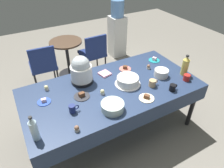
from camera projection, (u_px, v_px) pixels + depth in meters
The scene contains 26 objects.
ground at pixel (112, 128), 2.97m from camera, with size 9.00×9.00×0.00m, color slate.
potluck_table at pixel (112, 91), 2.57m from camera, with size 2.20×1.10×0.75m.
frosted_layer_cake at pixel (128, 81), 2.55m from camera, with size 0.33×0.33×0.11m.
slow_cooker at pixel (81, 70), 2.52m from camera, with size 0.28×0.28×0.37m.
glass_salad_bowl at pixel (113, 106), 2.18m from camera, with size 0.25×0.25×0.09m, color #B2C6BC.
ceramic_snack_bowl at pixel (161, 73), 2.70m from camera, with size 0.19×0.19×0.10m, color silver.
dessert_plate_cobalt at pixel (44, 101), 2.30m from camera, with size 0.15×0.15×0.05m.
dessert_plate_coral at pixel (125, 68), 2.87m from camera, with size 0.17×0.17×0.05m.
dessert_plate_charcoal at pixel (82, 96), 2.37m from camera, with size 0.19×0.19×0.06m.
dessert_plate_teal at pixel (154, 60), 3.07m from camera, with size 0.17×0.17×0.05m.
dessert_plate_cream at pixel (147, 98), 2.35m from camera, with size 0.18×0.18×0.05m.
cupcake_mint at pixel (77, 129), 1.94m from camera, with size 0.05×0.05×0.07m.
cupcake_cocoa at pixel (102, 92), 2.40m from camera, with size 0.05×0.05×0.07m.
cupcake_vanilla at pixel (46, 88), 2.47m from camera, with size 0.05×0.05×0.07m.
cupcake_berry at pixel (149, 67), 2.87m from camera, with size 0.05×0.05×0.07m.
soda_bottle_water at pixel (34, 129), 1.81m from camera, with size 0.07×0.07×0.28m.
soda_bottle_ginger_ale at pixel (185, 66), 2.69m from camera, with size 0.09×0.09×0.29m.
coffee_mug_tan at pixel (153, 83), 2.53m from camera, with size 0.13×0.09×0.09m.
coffee_mug_navy at pixel (73, 109), 2.14m from camera, with size 0.11×0.07×0.09m.
coffee_mug_red at pixel (187, 77), 2.63m from camera, with size 0.12×0.08×0.08m.
coffee_mug_black at pixel (173, 88), 2.45m from camera, with size 0.11×0.08×0.08m.
paper_napkin_stack at pixel (105, 74), 2.76m from camera, with size 0.14×0.14×0.02m, color pink.
maroon_chair_left at pixel (43, 64), 3.49m from camera, with size 0.46×0.46×0.85m.
maroon_chair_right at pixel (94, 52), 3.87m from camera, with size 0.45×0.45×0.85m.
round_cafe_table at pixel (67, 52), 3.85m from camera, with size 0.60×0.60×0.72m.
water_cooler at pixel (117, 31), 4.49m from camera, with size 0.32×0.32×1.24m.
Camera 1 is at (-0.98, -1.77, 2.27)m, focal length 32.52 mm.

